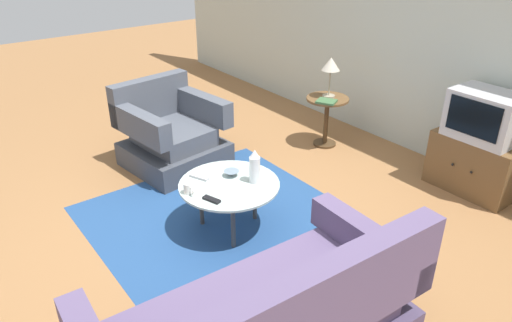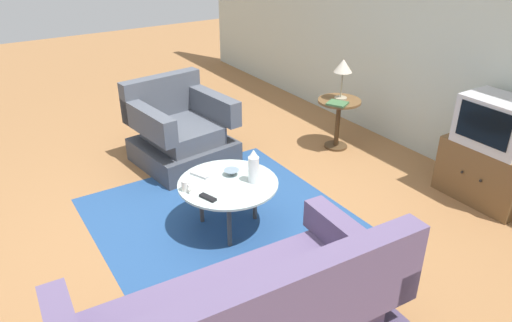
{
  "view_description": "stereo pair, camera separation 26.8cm",
  "coord_description": "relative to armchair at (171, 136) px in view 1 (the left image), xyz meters",
  "views": [
    {
      "loc": [
        2.71,
        -1.75,
        2.28
      ],
      "look_at": [
        0.04,
        0.29,
        0.55
      ],
      "focal_mm": 33.29,
      "sensor_mm": 36.0,
      "label": 1
    },
    {
      "loc": [
        2.87,
        -1.53,
        2.28
      ],
      "look_at": [
        0.04,
        0.29,
        0.55
      ],
      "focal_mm": 33.29,
      "sensor_mm": 36.0,
      "label": 2
    }
  ],
  "objects": [
    {
      "name": "table_lamp",
      "position": [
        0.62,
        1.6,
        0.58
      ],
      "size": [
        0.19,
        0.19,
        0.43
      ],
      "color": "#9E937A",
      "rests_on": "side_table"
    },
    {
      "name": "tv_remote_dark",
      "position": [
        1.46,
        -0.43,
        0.13
      ],
      "size": [
        0.15,
        0.09,
        0.02
      ],
      "rotation": [
        0.0,
        0.0,
        3.45
      ],
      "color": "black",
      "rests_on": "coffee_table"
    },
    {
      "name": "mug",
      "position": [
        1.27,
        -0.52,
        0.16
      ],
      "size": [
        0.12,
        0.07,
        0.09
      ],
      "color": "white",
      "rests_on": "coffee_table"
    },
    {
      "name": "armchair",
      "position": [
        0.0,
        0.0,
        0.0
      ],
      "size": [
        0.96,
        0.97,
        0.84
      ],
      "rotation": [
        0.0,
        0.0,
        -1.45
      ],
      "color": "#3E424B",
      "rests_on": "ground"
    },
    {
      "name": "ground_plane",
      "position": [
        1.3,
        -0.23,
        -0.31
      ],
      "size": [
        16.0,
        16.0,
        0.0
      ],
      "primitive_type": "plane",
      "color": "olive"
    },
    {
      "name": "side_table",
      "position": [
        0.64,
        1.57,
        0.09
      ],
      "size": [
        0.46,
        0.46,
        0.55
      ],
      "color": "brown",
      "rests_on": "ground"
    },
    {
      "name": "vase",
      "position": [
        1.43,
        -0.01,
        0.25
      ],
      "size": [
        0.08,
        0.08,
        0.28
      ],
      "color": "white",
      "rests_on": "coffee_table"
    },
    {
      "name": "bowl",
      "position": [
        1.24,
        -0.1,
        0.14
      ],
      "size": [
        0.13,
        0.13,
        0.04
      ],
      "color": "slate",
      "rests_on": "coffee_table"
    },
    {
      "name": "back_wall",
      "position": [
        1.3,
        2.29,
        1.04
      ],
      "size": [
        9.0,
        0.12,
        2.7
      ],
      "primitive_type": "cube",
      "color": "#B2BCB2",
      "rests_on": "ground"
    },
    {
      "name": "tv_remote_silver",
      "position": [
        1.12,
        -0.33,
        0.13
      ],
      "size": [
        0.17,
        0.1,
        0.02
      ],
      "rotation": [
        0.0,
        0.0,
        0.39
      ],
      "color": "#B2B2B7",
      "rests_on": "coffee_table"
    },
    {
      "name": "coffee_table",
      "position": [
        1.33,
        -0.19,
        0.08
      ],
      "size": [
        0.79,
        0.79,
        0.42
      ],
      "color": "#B2C6C1",
      "rests_on": "ground"
    },
    {
      "name": "tv_stand",
      "position": [
        2.17,
        1.97,
        -0.04
      ],
      "size": [
        0.76,
        0.47,
        0.53
      ],
      "color": "brown",
      "rests_on": "ground"
    },
    {
      "name": "book",
      "position": [
        0.73,
        1.46,
        0.26
      ],
      "size": [
        0.25,
        0.24,
        0.02
      ],
      "rotation": [
        0.0,
        0.0,
        0.47
      ],
      "color": "#3D663D",
      "rests_on": "side_table"
    },
    {
      "name": "television",
      "position": [
        2.17,
        1.95,
        0.43
      ],
      "size": [
        0.58,
        0.42,
        0.43
      ],
      "color": "#B7B7BC",
      "rests_on": "tv_stand"
    },
    {
      "name": "area_rug",
      "position": [
        1.33,
        -0.19,
        -0.31
      ],
      "size": [
        2.29,
        2.0,
        0.0
      ],
      "primitive_type": "cube",
      "color": "navy",
      "rests_on": "ground"
    }
  ]
}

